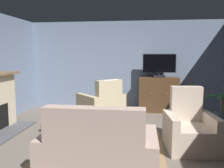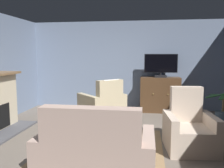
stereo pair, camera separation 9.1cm
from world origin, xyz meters
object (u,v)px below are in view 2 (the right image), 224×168
object	(u,v)px
cat	(51,124)
folded_newspaper	(97,123)
coffee_table	(103,125)
tv_remote	(117,122)
armchair_near_window	(103,106)
sofa_floral	(96,158)
potted_plant_leafy_by_curtain	(223,116)
tv_cabinet	(160,95)
television	(161,65)
armchair_beside_cabinet	(189,130)

from	to	relation	value
cat	folded_newspaper	bearing A→B (deg)	-34.50
coffee_table	tv_remote	distance (m)	0.26
coffee_table	armchair_near_window	bearing A→B (deg)	100.76
sofa_floral	cat	size ratio (longest dim) A/B	2.18
potted_plant_leafy_by_curtain	coffee_table	bearing A→B (deg)	-146.18
tv_cabinet	tv_remote	xyz separation A→B (m)	(-0.89, -2.79, -0.04)
coffee_table	sofa_floral	size ratio (longest dim) A/B	0.79
folded_newspaper	coffee_table	bearing A→B (deg)	20.59
tv_cabinet	armchair_near_window	bearing A→B (deg)	-144.49
potted_plant_leafy_by_curtain	folded_newspaper	bearing A→B (deg)	-146.68
folded_newspaper	tv_cabinet	bearing A→B (deg)	67.82
potted_plant_leafy_by_curtain	cat	bearing A→B (deg)	-166.91
tv_remote	television	bearing A→B (deg)	41.64
folded_newspaper	armchair_near_window	world-z (taller)	armchair_near_window
television	folded_newspaper	size ratio (longest dim) A/B	3.08
television	potted_plant_leafy_by_curtain	size ratio (longest dim) A/B	1.03
coffee_table	cat	size ratio (longest dim) A/B	1.73
tv_cabinet	folded_newspaper	size ratio (longest dim) A/B	3.74
television	coffee_table	bearing A→B (deg)	-112.13
armchair_beside_cabinet	cat	bearing A→B (deg)	166.14
tv_cabinet	coffee_table	size ratio (longest dim) A/B	0.97
armchair_near_window	tv_cabinet	bearing A→B (deg)	35.51
coffee_table	potted_plant_leafy_by_curtain	xyz separation A→B (m)	(2.54, 1.70, -0.17)
tv_cabinet	armchair_near_window	distance (m)	1.83
potted_plant_leafy_by_curtain	tv_cabinet	bearing A→B (deg)	140.62
armchair_beside_cabinet	potted_plant_leafy_by_curtain	xyz separation A→B (m)	(1.02, 1.60, -0.11)
tv_remote	armchair_beside_cabinet	size ratio (longest dim) A/B	0.16
armchair_near_window	potted_plant_leafy_by_curtain	bearing A→B (deg)	-1.88
armchair_near_window	armchair_beside_cabinet	size ratio (longest dim) A/B	1.23
coffee_table	folded_newspaper	distance (m)	0.12
tv_cabinet	potted_plant_leafy_by_curtain	distance (m)	1.84
folded_newspaper	armchair_beside_cabinet	bearing A→B (deg)	5.99
armchair_near_window	armchair_beside_cabinet	xyz separation A→B (m)	(1.86, -1.70, -0.00)
folded_newspaper	sofa_floral	distance (m)	1.26
armchair_near_window	folded_newspaper	bearing A→B (deg)	-82.72
armchair_beside_cabinet	cat	world-z (taller)	armchair_beside_cabinet
television	tv_remote	distance (m)	3.02
television	armchair_near_window	distance (m)	2.06
folded_newspaper	potted_plant_leafy_by_curtain	bearing A→B (deg)	34.44
tv_remote	sofa_floral	world-z (taller)	sofa_floral
armchair_near_window	tv_remote	bearing A→B (deg)	-71.25
sofa_floral	armchair_near_window	world-z (taller)	sofa_floral
television	potted_plant_leafy_by_curtain	world-z (taller)	television
television	tv_remote	xyz separation A→B (m)	(-0.89, -2.74, -0.92)
television	coffee_table	distance (m)	3.18
armchair_beside_cabinet	potted_plant_leafy_by_curtain	world-z (taller)	armchair_beside_cabinet
tv_remote	armchair_near_window	xyz separation A→B (m)	(-0.59, 1.73, -0.11)
television	folded_newspaper	world-z (taller)	television
armchair_beside_cabinet	television	bearing A→B (deg)	97.99
tv_cabinet	television	world-z (taller)	television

